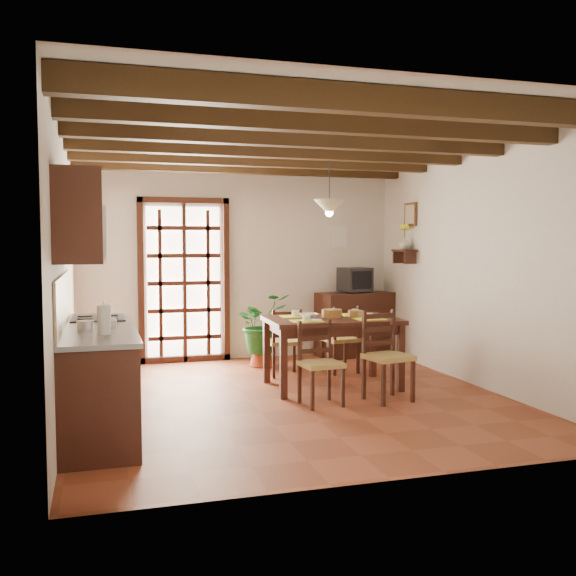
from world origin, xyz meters
name	(u,v)px	position (x,y,z in m)	size (l,w,h in m)	color
ground_plane	(290,398)	(0.00, 0.00, 0.00)	(5.00, 5.00, 0.00)	brown
room_shell	(290,228)	(0.00, 0.00, 1.82)	(4.52, 5.02, 2.81)	silver
ceiling_beams	(290,143)	(0.00, 0.00, 2.69)	(4.50, 4.34, 0.20)	black
french_door	(184,278)	(-0.80, 2.45, 1.18)	(1.26, 0.11, 2.32)	white
kitchen_counter	(98,376)	(-1.96, -0.60, 0.47)	(0.64, 2.25, 1.38)	black
upper_cabinet	(78,217)	(-2.08, -1.30, 1.85)	(0.35, 0.80, 0.70)	black
range_hood	(85,235)	(-2.05, -0.05, 1.73)	(0.38, 0.60, 0.54)	white
counter_items	(97,320)	(-1.95, -0.51, 0.96)	(0.50, 1.43, 0.25)	black
dining_table	(332,327)	(0.61, 0.37, 0.70)	(1.50, 1.00, 0.80)	#3C1B13
chair_near_left	(320,379)	(0.22, -0.38, 0.27)	(0.43, 0.41, 0.86)	#AE934A
chair_near_right	(387,373)	(0.95, -0.40, 0.29)	(0.50, 0.49, 0.94)	#AE934A
chair_far_left	(284,354)	(0.27, 1.13, 0.27)	(0.41, 0.39, 0.85)	#AE934A
chair_far_right	(341,351)	(1.01, 1.11, 0.27)	(0.45, 0.44, 0.86)	#AE934A
table_setting	(332,311)	(0.61, 0.37, 0.88)	(1.07, 0.72, 0.10)	#F5FF28
table_bowl	(308,316)	(0.35, 0.43, 0.83)	(0.22, 0.22, 0.05)	white
sideboard	(355,324)	(1.66, 2.23, 0.47)	(1.10, 0.49, 0.93)	black
crt_tv	(355,280)	(1.66, 2.22, 1.12)	(0.47, 0.45, 0.35)	black
fuse_box	(339,237)	(1.50, 2.48, 1.75)	(0.25, 0.03, 0.32)	white
plant_pot	(262,358)	(0.15, 1.82, 0.11)	(0.33, 0.33, 0.20)	#923715
potted_plant	(262,324)	(0.15, 1.82, 0.57)	(1.86, 1.60, 2.07)	#144C19
wall_shelf	(404,253)	(2.14, 1.60, 1.51)	(0.20, 0.42, 0.20)	black
shelf_vase	(405,243)	(2.14, 1.60, 1.65)	(0.15, 0.15, 0.15)	#B2BFB2
shelf_flowers	(405,228)	(2.14, 1.60, 1.86)	(0.14, 0.14, 0.36)	#F5FF28
framed_picture	(410,214)	(2.22, 1.60, 2.05)	(0.03, 0.32, 0.32)	brown
pendant_lamp	(329,206)	(0.61, 0.47, 2.08)	(0.36, 0.36, 0.84)	black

